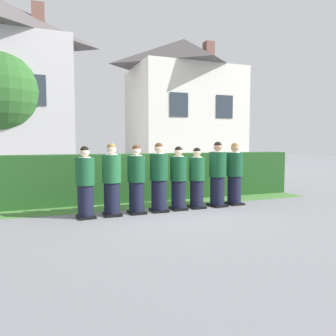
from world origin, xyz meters
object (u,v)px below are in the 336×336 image
Objects in this scene: student_front_row_4 at (178,180)px; student_front_row_6 at (217,176)px; student_front_row_5 at (197,179)px; student_front_row_3 at (159,179)px; student_front_row_7 at (235,175)px; student_front_row_1 at (112,181)px; student_front_row_2 at (136,181)px; student_front_row_0 at (85,184)px.

student_front_row_6 is at bearing 1.25° from student_front_row_4.
student_front_row_6 is (0.60, 0.00, 0.07)m from student_front_row_5.
student_front_row_3 reaches higher than student_front_row_7.
student_front_row_3 reaches higher than student_front_row_1.
student_front_row_0 is at bearing -177.63° from student_front_row_2.
student_front_row_1 is at bearing -177.27° from student_front_row_7.
student_front_row_7 is at bearing 7.00° from student_front_row_6.
student_front_row_6 is (2.21, 0.08, 0.04)m from student_front_row_2.
student_front_row_0 is 1.75m from student_front_row_3.
student_front_row_4 is 0.93× the size of student_front_row_6.
student_front_row_6 is at bearing 1.87° from student_front_row_3.
student_front_row_0 is 3.97m from student_front_row_7.
student_front_row_1 is 1.07× the size of student_front_row_5.
student_front_row_2 is at bearing -177.76° from student_front_row_3.
student_front_row_0 is 1.19m from student_front_row_2.
student_front_row_1 is 0.59m from student_front_row_2.
student_front_row_5 is at bearing 2.27° from student_front_row_1.
student_front_row_5 is 0.61m from student_front_row_6.
student_front_row_3 is 1.05m from student_front_row_5.
student_front_row_7 is at bearing 3.59° from student_front_row_5.
student_front_row_2 is at bearing -178.04° from student_front_row_6.
student_front_row_6 reaches higher than student_front_row_1.
student_front_row_1 is 2.20m from student_front_row_5.
student_front_row_0 is 1.03× the size of student_front_row_5.
student_front_row_6 reaches higher than student_front_row_7.
student_front_row_1 is 3.37m from student_front_row_7.
student_front_row_4 is at bearing 2.53° from student_front_row_0.
student_front_row_1 is 0.98× the size of student_front_row_6.
student_front_row_1 is 1.02× the size of student_front_row_2.
student_front_row_0 is at bearing -177.47° from student_front_row_4.
student_front_row_3 is 1.08× the size of student_front_row_5.
student_front_row_1 is at bearing -177.73° from student_front_row_5.
student_front_row_5 is at bearing 2.56° from student_front_row_2.
student_front_row_0 is 1.01× the size of student_front_row_4.
student_front_row_6 is (3.40, 0.13, 0.05)m from student_front_row_0.
student_front_row_7 is (3.37, 0.16, 0.00)m from student_front_row_1.
student_front_row_1 reaches higher than student_front_row_0.
student_front_row_0 is 3.40m from student_front_row_6.
student_front_row_2 is 2.78m from student_front_row_7.
student_front_row_2 is at bearing -177.01° from student_front_row_7.
student_front_row_1 reaches higher than student_front_row_2.
student_front_row_2 reaches higher than student_front_row_5.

